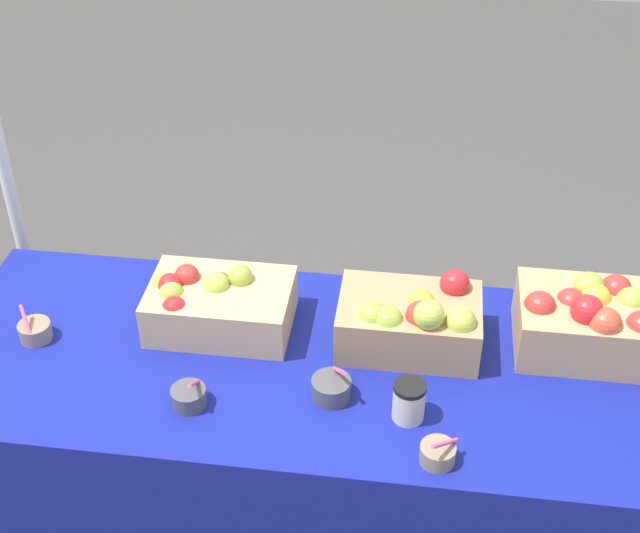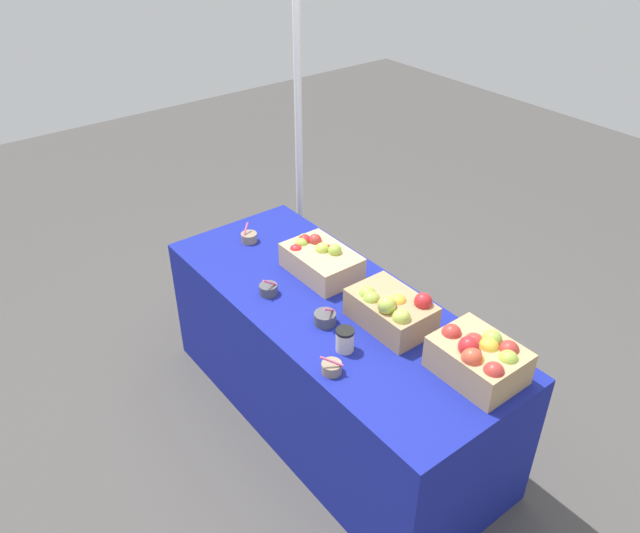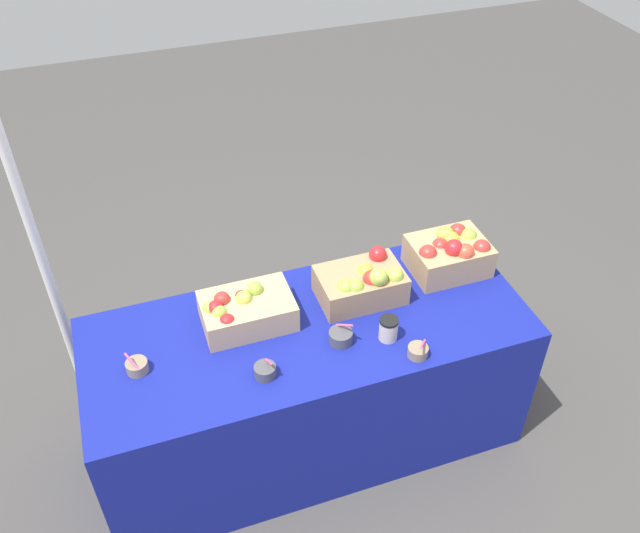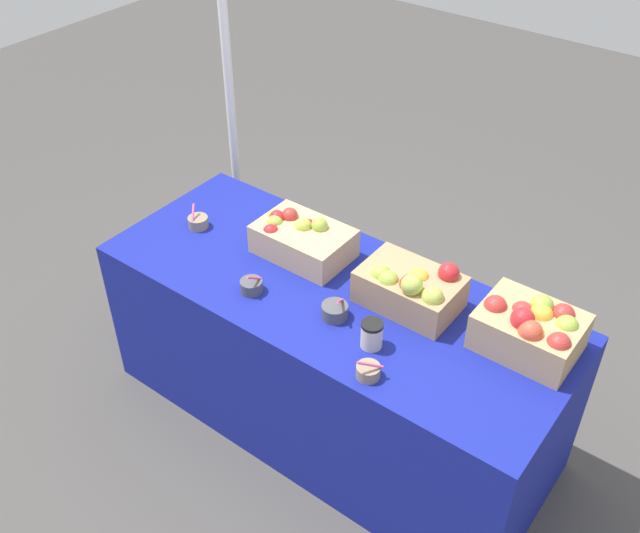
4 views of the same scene
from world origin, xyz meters
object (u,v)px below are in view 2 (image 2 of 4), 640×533
Objects in this scene: sample_bowl_near at (332,367)px; sample_bowl_extra at (249,237)px; sample_bowl_far at (268,289)px; coffee_cup at (345,340)px; apple_crate_right at (320,259)px; sample_bowl_mid at (325,318)px; tent_pole at (299,148)px; apple_crate_middle at (391,309)px; apple_crate_left at (479,358)px.

sample_bowl_near is 0.98× the size of sample_bowl_extra.
sample_bowl_far is 0.99× the size of coffee_cup.
apple_crate_right reaches higher than sample_bowl_mid.
tent_pole reaches higher than coffee_cup.
coffee_cup is at bearing -27.74° from apple_crate_right.
tent_pole reaches higher than sample_bowl_extra.
sample_bowl_mid is at bearing -8.00° from sample_bowl_extra.
sample_bowl_near is 1.63m from tent_pole.
tent_pole is at bearing 117.83° from sample_bowl_extra.
sample_bowl_far is 1.10m from tent_pole.
sample_bowl_far is (0.00, -0.31, -0.05)m from apple_crate_right.
apple_crate_middle is 0.18× the size of tent_pole.
apple_crate_left is at bearing 35.69° from coffee_cup.
sample_bowl_extra is at bearing 171.04° from coffee_cup.
sample_bowl_extra is 0.68m from tent_pole.
apple_crate_right is at bearing 152.26° from coffee_cup.
sample_bowl_near is at bearing -9.42° from sample_bowl_far.
sample_bowl_far is at bearing -160.42° from apple_crate_left.
sample_bowl_mid is 1.17× the size of sample_bowl_extra.
coffee_cup is (-0.44, -0.32, -0.04)m from apple_crate_left.
apple_crate_middle is at bearing 50.63° from sample_bowl_mid.
coffee_cup is (0.19, -0.04, 0.02)m from sample_bowl_mid.
coffee_cup is (0.01, -0.27, -0.03)m from apple_crate_middle.
apple_crate_middle is 3.73× the size of sample_bowl_extra.
apple_crate_right reaches higher than sample_bowl_near.
sample_bowl_near is 0.94× the size of sample_bowl_far.
apple_crate_middle is at bearing 92.03° from coffee_cup.
apple_crate_middle reaches higher than sample_bowl_extra.
apple_crate_left is at bearing 2.21° from apple_crate_right.
sample_bowl_far is (-0.53, -0.30, -0.06)m from apple_crate_middle.
sample_bowl_extra is (-1.08, 0.29, 0.00)m from sample_bowl_near.
apple_crate_right is 0.74m from sample_bowl_near.
apple_crate_left reaches higher than sample_bowl_mid.
apple_crate_middle is 1.38m from tent_pole.
sample_bowl_extra is at bearing 172.00° from sample_bowl_mid.
coffee_cup reaches higher than sample_bowl_near.
sample_bowl_far is at bearing -150.60° from apple_crate_middle.
sample_bowl_near is (-0.37, -0.45, -0.07)m from apple_crate_left.
sample_bowl_mid reaches higher than sample_bowl_far.
sample_bowl_far reaches higher than sample_bowl_near.
tent_pole is at bearing 150.64° from apple_crate_right.
apple_crate_left is 3.49× the size of sample_bowl_extra.
tent_pole reaches higher than apple_crate_middle.
apple_crate_right is at bearing -177.79° from apple_crate_left.
tent_pole is (-1.11, 0.67, 0.28)m from sample_bowl_mid.
sample_bowl_extra is 1.02m from coffee_cup.
apple_crate_right is 0.90m from tent_pole.
apple_crate_left is 3.57× the size of sample_bowl_near.
tent_pole is (-0.76, 0.43, 0.23)m from apple_crate_right.
sample_bowl_mid is 1.10× the size of coffee_cup.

